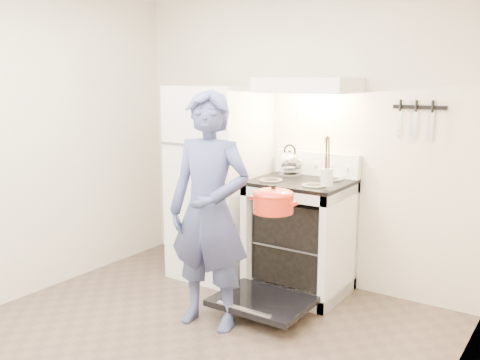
{
  "coord_description": "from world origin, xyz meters",
  "views": [
    {
      "loc": [
        2.18,
        -2.33,
        1.77
      ],
      "look_at": [
        -0.05,
        1.0,
        1.0
      ],
      "focal_mm": 40.0,
      "sensor_mm": 36.0,
      "label": 1
    }
  ],
  "objects_px": {
    "refrigerator": "(219,182)",
    "dutch_oven": "(273,203)",
    "stove_body": "(300,239)",
    "person": "(209,211)",
    "tea_kettle": "(290,160)"
  },
  "relations": [
    {
      "from": "stove_body",
      "to": "dutch_oven",
      "type": "xyz_separation_m",
      "value": [
        0.14,
        -0.68,
        0.45
      ]
    },
    {
      "from": "tea_kettle",
      "to": "dutch_oven",
      "type": "distance_m",
      "value": 0.93
    },
    {
      "from": "refrigerator",
      "to": "dutch_oven",
      "type": "relative_size",
      "value": 4.83
    },
    {
      "from": "refrigerator",
      "to": "dutch_oven",
      "type": "distance_m",
      "value": 1.15
    },
    {
      "from": "stove_body",
      "to": "dutch_oven",
      "type": "relative_size",
      "value": 2.61
    },
    {
      "from": "tea_kettle",
      "to": "dutch_oven",
      "type": "xyz_separation_m",
      "value": [
        0.34,
        -0.85,
        -0.17
      ]
    },
    {
      "from": "dutch_oven",
      "to": "stove_body",
      "type": "bearing_deg",
      "value": 101.27
    },
    {
      "from": "stove_body",
      "to": "dutch_oven",
      "type": "height_order",
      "value": "dutch_oven"
    },
    {
      "from": "tea_kettle",
      "to": "person",
      "type": "relative_size",
      "value": 0.15
    },
    {
      "from": "tea_kettle",
      "to": "person",
      "type": "distance_m",
      "value": 1.09
    },
    {
      "from": "stove_body",
      "to": "person",
      "type": "height_order",
      "value": "person"
    },
    {
      "from": "refrigerator",
      "to": "dutch_oven",
      "type": "bearing_deg",
      "value": -34.8
    },
    {
      "from": "refrigerator",
      "to": "person",
      "type": "xyz_separation_m",
      "value": [
        0.55,
        -0.87,
        -0.01
      ]
    },
    {
      "from": "dutch_oven",
      "to": "person",
      "type": "bearing_deg",
      "value": -151.67
    },
    {
      "from": "stove_body",
      "to": "dutch_oven",
      "type": "bearing_deg",
      "value": -78.73
    }
  ]
}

